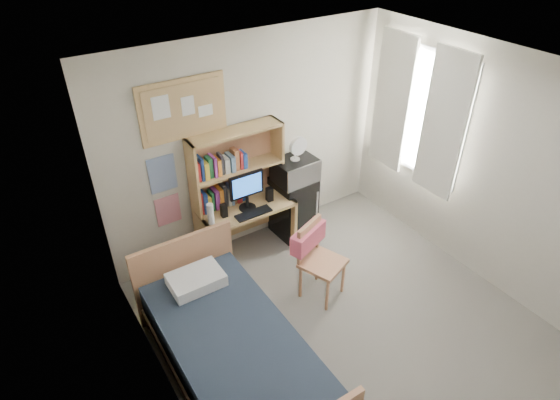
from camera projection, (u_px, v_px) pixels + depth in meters
floor at (359, 339)px, 4.74m from camera, size 3.60×4.20×0.02m
ceiling at (394, 93)px, 3.28m from camera, size 3.60×4.20×0.02m
wall_back at (251, 144)px, 5.46m from camera, size 3.60×0.04×2.60m
wall_left at (177, 328)px, 3.19m from camera, size 0.04×4.20×2.60m
wall_right at (504, 178)px, 4.82m from camera, size 0.04×4.20×2.60m
window_unit at (418, 113)px, 5.46m from camera, size 0.10×1.40×1.70m
curtain_left at (443, 126)px, 5.17m from camera, size 0.04×0.55×1.70m
curtain_right at (392, 102)px, 5.72m from camera, size 0.04×0.55×1.70m
bulletin_board at (183, 109)px, 4.75m from camera, size 0.94×0.03×0.64m
poster_wave at (162, 174)px, 4.99m from camera, size 0.30×0.01×0.42m
poster_japan at (168, 210)px, 5.25m from camera, size 0.28×0.01×0.36m
desk at (246, 229)px, 5.66m from camera, size 1.12×0.57×0.70m
desk_chair at (323, 263)px, 5.00m from camera, size 0.59×0.59×0.92m
mini_fridge at (293, 206)px, 5.98m from camera, size 0.49×0.49×0.80m
bed at (234, 357)px, 4.20m from camera, size 1.06×2.09×0.57m
hutch at (237, 167)px, 5.32m from camera, size 1.11×0.29×0.91m
monitor at (247, 192)px, 5.30m from camera, size 0.42×0.04×0.44m
keyboard at (254, 213)px, 5.32m from camera, size 0.43×0.14×0.02m
speaker_left at (224, 210)px, 5.25m from camera, size 0.07×0.07×0.16m
speaker_right at (270, 194)px, 5.51m from camera, size 0.07×0.07×0.17m
water_bottle at (211, 214)px, 5.11m from camera, size 0.07×0.07×0.25m
hoodie at (308, 237)px, 4.95m from camera, size 0.50×0.31×0.23m
microwave at (295, 170)px, 5.67m from camera, size 0.51×0.40×0.29m
desk_fan at (295, 149)px, 5.51m from camera, size 0.23×0.23×0.28m
pillow at (196, 280)px, 4.53m from camera, size 0.52×0.36×0.12m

